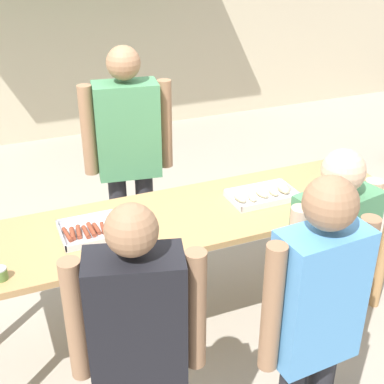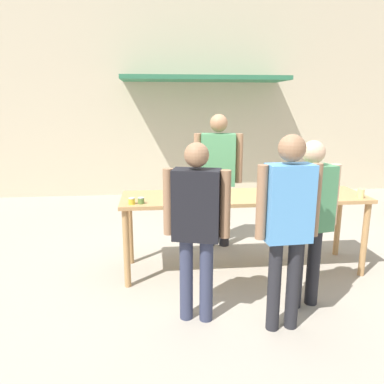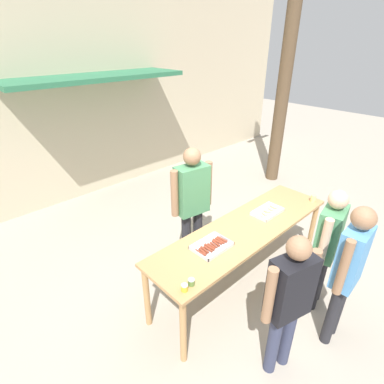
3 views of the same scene
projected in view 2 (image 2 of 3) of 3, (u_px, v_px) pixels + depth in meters
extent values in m
plane|color=#A39989|center=(242.00, 269.00, 4.47)|extent=(24.00, 24.00, 0.00)
cube|color=beige|center=(201.00, 88.00, 7.83)|extent=(12.00, 0.12, 4.50)
cube|color=#2D704C|center=(204.00, 79.00, 7.26)|extent=(3.20, 1.00, 0.08)
cube|color=tan|center=(244.00, 197.00, 4.27)|extent=(2.78, 0.75, 0.04)
cylinder|color=tan|center=(127.00, 249.00, 3.94)|extent=(0.07, 0.07, 0.86)
cylinder|color=tan|center=(364.00, 240.00, 4.21)|extent=(0.07, 0.07, 0.86)
cylinder|color=tan|center=(130.00, 230.00, 4.54)|extent=(0.07, 0.07, 0.86)
cylinder|color=tan|center=(338.00, 223.00, 4.80)|extent=(0.07, 0.07, 0.86)
cube|color=silver|center=(192.00, 196.00, 4.22)|extent=(0.43, 0.31, 0.01)
cube|color=silver|center=(193.00, 197.00, 4.06)|extent=(0.43, 0.01, 0.03)
cube|color=silver|center=(191.00, 191.00, 4.36)|extent=(0.43, 0.01, 0.03)
cube|color=silver|center=(173.00, 195.00, 4.19)|extent=(0.01, 0.31, 0.03)
cube|color=silver|center=(210.00, 194.00, 4.23)|extent=(0.01, 0.31, 0.03)
cylinder|color=brown|center=(176.00, 195.00, 4.20)|extent=(0.04, 0.15, 0.02)
cylinder|color=brown|center=(179.00, 195.00, 4.20)|extent=(0.04, 0.12, 0.03)
cylinder|color=brown|center=(182.00, 195.00, 4.21)|extent=(0.04, 0.13, 0.03)
cylinder|color=brown|center=(186.00, 195.00, 4.20)|extent=(0.03, 0.12, 0.03)
cylinder|color=brown|center=(189.00, 194.00, 4.21)|extent=(0.03, 0.15, 0.03)
cylinder|color=brown|center=(192.00, 194.00, 4.21)|extent=(0.03, 0.11, 0.03)
cylinder|color=brown|center=(195.00, 195.00, 4.21)|extent=(0.03, 0.12, 0.02)
cylinder|color=brown|center=(198.00, 194.00, 4.22)|extent=(0.04, 0.12, 0.03)
cylinder|color=brown|center=(201.00, 194.00, 4.23)|extent=(0.04, 0.13, 0.03)
cylinder|color=brown|center=(204.00, 194.00, 4.23)|extent=(0.03, 0.13, 0.03)
cylinder|color=brown|center=(207.00, 194.00, 4.23)|extent=(0.04, 0.14, 0.03)
cube|color=silver|center=(286.00, 194.00, 4.33)|extent=(0.44, 0.27, 0.01)
cube|color=silver|center=(291.00, 194.00, 4.20)|extent=(0.44, 0.01, 0.03)
cube|color=silver|center=(283.00, 189.00, 4.45)|extent=(0.44, 0.01, 0.03)
cube|color=silver|center=(268.00, 192.00, 4.30)|extent=(0.01, 0.27, 0.03)
cube|color=silver|center=(305.00, 191.00, 4.34)|extent=(0.01, 0.27, 0.03)
ellipsoid|color=beige|center=(273.00, 192.00, 4.31)|extent=(0.07, 0.12, 0.04)
ellipsoid|color=beige|center=(280.00, 192.00, 4.30)|extent=(0.06, 0.11, 0.04)
ellipsoid|color=beige|center=(286.00, 191.00, 4.33)|extent=(0.08, 0.13, 0.05)
ellipsoid|color=beige|center=(293.00, 191.00, 4.33)|extent=(0.05, 0.10, 0.04)
ellipsoid|color=beige|center=(300.00, 191.00, 4.34)|extent=(0.07, 0.12, 0.06)
cylinder|color=gold|center=(132.00, 201.00, 3.88)|extent=(0.07, 0.07, 0.06)
cylinder|color=#B2B2B7|center=(132.00, 198.00, 3.87)|extent=(0.07, 0.07, 0.01)
cylinder|color=#567A38|center=(141.00, 201.00, 3.90)|extent=(0.07, 0.07, 0.06)
cylinder|color=#B2B2B7|center=(141.00, 198.00, 3.89)|extent=(0.07, 0.07, 0.01)
cylinder|color=#DBC67A|center=(361.00, 194.00, 4.13)|extent=(0.07, 0.07, 0.10)
cylinder|color=#232328|center=(210.00, 215.00, 5.13)|extent=(0.13, 0.13, 0.86)
cylinder|color=#232328|center=(225.00, 215.00, 5.12)|extent=(0.13, 0.13, 0.86)
cube|color=#478456|center=(218.00, 160.00, 4.95)|extent=(0.48, 0.31, 0.68)
sphere|color=#936B4C|center=(219.00, 123.00, 4.84)|extent=(0.23, 0.23, 0.23)
cylinder|color=#936B4C|center=(198.00, 158.00, 4.96)|extent=(0.10, 0.10, 0.65)
cylinder|color=#936B4C|center=(239.00, 158.00, 4.93)|extent=(0.10, 0.10, 0.65)
cylinder|color=#333851|center=(206.00, 280.00, 3.33)|extent=(0.12, 0.12, 0.77)
cylinder|color=#333851|center=(186.00, 279.00, 3.36)|extent=(0.12, 0.12, 0.77)
cube|color=black|center=(196.00, 205.00, 3.19)|extent=(0.44, 0.32, 0.61)
sphere|color=#936B4C|center=(197.00, 155.00, 3.09)|extent=(0.21, 0.21, 0.21)
cylinder|color=#936B4C|center=(225.00, 204.00, 3.15)|extent=(0.09, 0.09, 0.58)
cylinder|color=#936B4C|center=(168.00, 202.00, 3.22)|extent=(0.09, 0.09, 0.58)
cylinder|color=#232328|center=(313.00, 267.00, 3.61)|extent=(0.12, 0.12, 0.77)
cylinder|color=#232328|center=(296.00, 269.00, 3.56)|extent=(0.12, 0.12, 0.77)
cube|color=#478456|center=(310.00, 198.00, 3.43)|extent=(0.45, 0.30, 0.61)
sphere|color=#DBAD89|center=(314.00, 152.00, 3.33)|extent=(0.21, 0.21, 0.21)
cylinder|color=#DBAD89|center=(334.00, 195.00, 3.50)|extent=(0.09, 0.09, 0.58)
cylinder|color=#DBAD89|center=(286.00, 199.00, 3.35)|extent=(0.09, 0.09, 0.58)
cylinder|color=#232328|center=(293.00, 284.00, 3.22)|extent=(0.11, 0.11, 0.81)
cylinder|color=#232328|center=(274.00, 286.00, 3.19)|extent=(0.11, 0.11, 0.81)
cube|color=#5193D1|center=(289.00, 203.00, 3.04)|extent=(0.39, 0.23, 0.64)
sphere|color=#936B4C|center=(292.00, 148.00, 2.93)|extent=(0.22, 0.22, 0.22)
cylinder|color=#936B4C|center=(315.00, 200.00, 3.07)|extent=(0.08, 0.08, 0.61)
cylinder|color=#936B4C|center=(261.00, 203.00, 3.00)|extent=(0.08, 0.08, 0.61)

